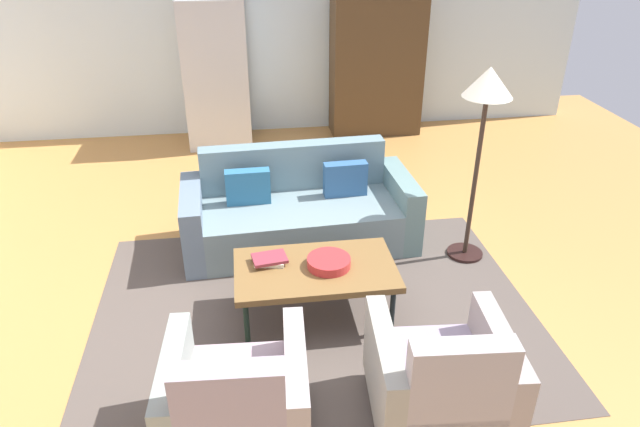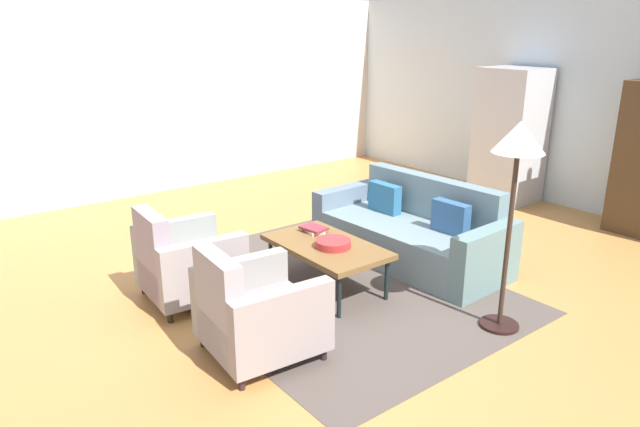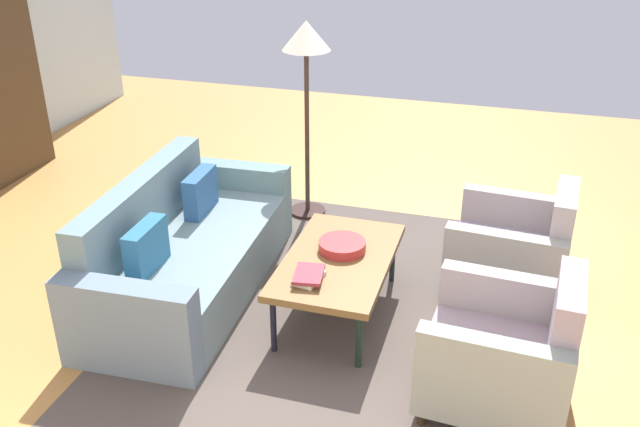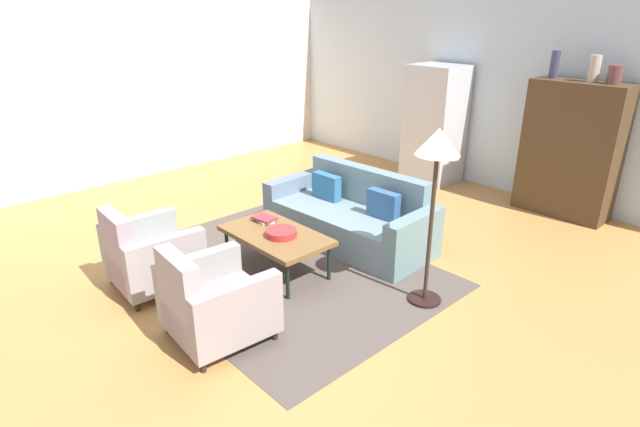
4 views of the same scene
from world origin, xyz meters
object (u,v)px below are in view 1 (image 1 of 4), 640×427
coffee_table (315,271)px  armchair_left (236,407)px  armchair_right (442,384)px  couch (298,212)px  fruit_bowl (329,262)px  floor_lamp (486,101)px  refrigerator (216,73)px  book_stack (270,260)px  cabinet (376,67)px

coffee_table → armchair_left: bearing=-117.4°
armchair_right → couch: bearing=108.8°
armchair_left → armchair_right: bearing=3.6°
coffee_table → armchair_right: bearing=-63.0°
coffee_table → armchair_right: armchair_right is taller
fruit_bowl → floor_lamp: bearing=26.5°
couch → refrigerator: bearing=-76.8°
armchair_left → fruit_bowl: (0.71, 1.17, 0.14)m
coffee_table → fruit_bowl: 0.12m
coffee_table → armchair_left: (-0.60, -1.17, -0.07)m
armchair_left → book_stack: bearing=81.5°
coffee_table → armchair_left: armchair_left is taller
couch → cabinet: bearing=-118.6°
cabinet → refrigerator: bearing=-177.2°
couch → floor_lamp: (1.47, -0.50, 1.16)m
armchair_right → book_stack: armchair_right is taller
cabinet → armchair_right: bearing=-98.4°
couch → armchair_right: size_ratio=2.43×
couch → armchair_left: (-0.60, -2.35, 0.06)m
fruit_bowl → couch: bearing=95.1°
book_stack → cabinet: cabinet is taller
armchair_right → floor_lamp: floor_lamp is taller
armchair_left → fruit_bowl: bearing=62.4°
armchair_right → book_stack: bearing=130.6°
fruit_bowl → refrigerator: (-0.86, 3.86, 0.44)m
armchair_right → fruit_bowl: armchair_right is taller
armchair_left → floor_lamp: floor_lamp is taller
armchair_left → cabinet: cabinet is taller
floor_lamp → fruit_bowl: bearing=-153.5°
armchair_left → floor_lamp: bearing=45.3°
fruit_bowl → book_stack: 0.44m
couch → armchair_right: armchair_right is taller
couch → book_stack: 1.15m
fruit_bowl → book_stack: (-0.43, 0.10, -0.01)m
armchair_left → floor_lamp: 2.99m
refrigerator → book_stack: bearing=-83.6°
coffee_table → book_stack: (-0.33, 0.10, 0.07)m
couch → armchair_right: bearing=101.8°
couch → armchair_right: 2.43m
book_stack → floor_lamp: 2.12m
book_stack → armchair_right: bearing=-53.9°
cabinet → refrigerator: refrigerator is taller
couch → armchair_left: bearing=73.2°
armchair_left → floor_lamp: size_ratio=0.51×
coffee_table → refrigerator: 3.96m
coffee_table → floor_lamp: 1.92m
couch → armchair_left: size_ratio=2.43×
book_stack → refrigerator: 3.80m
couch → floor_lamp: floor_lamp is taller
armchair_left → refrigerator: (-0.15, 5.02, 0.58)m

